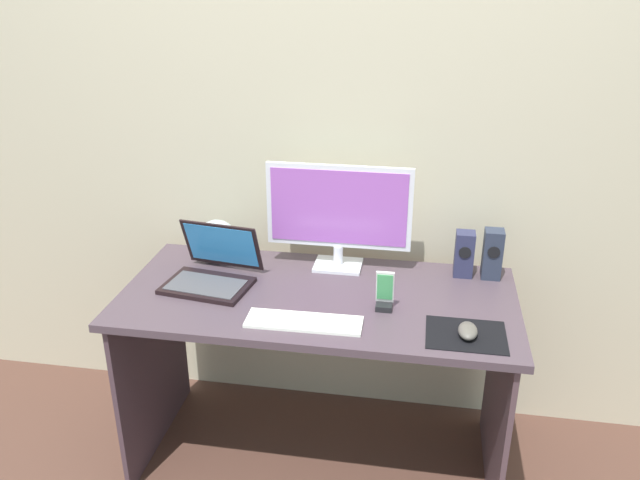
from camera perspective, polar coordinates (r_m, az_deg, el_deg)
name	(u,v)px	position (r m, az deg, el deg)	size (l,w,h in m)	color
ground_plane	(318,455)	(2.69, -0.18, -18.55)	(8.00, 8.00, 0.00)	#52342A
wall_back	(336,120)	(2.47, 1.46, 10.60)	(6.00, 0.04, 2.50)	beige
desk	(318,331)	(2.34, -0.20, -8.08)	(1.39, 0.66, 0.72)	#493B44
monitor	(339,212)	(2.38, 1.67, 2.47)	(0.54, 0.14, 0.41)	white
speaker_right	(492,254)	(2.43, 15.07, -1.21)	(0.07, 0.07, 0.19)	#293143
speaker_near_monitor	(464,254)	(2.43, 12.68, -1.22)	(0.07, 0.07, 0.17)	#2B2D4C
laptop	(212,272)	(2.36, -9.57, -2.79)	(0.34, 0.31, 0.21)	black
fishbowl	(217,240)	(2.54, -9.14, -0.04)	(0.16, 0.16, 0.16)	silver
keyboard_external	(304,322)	(2.10, -1.44, -7.28)	(0.38, 0.12, 0.01)	white
mousepad	(466,335)	(2.09, 12.84, -8.21)	(0.25, 0.20, 0.00)	black
mouse	(468,331)	(2.07, 12.99, -7.86)	(0.06, 0.10, 0.04)	#57534B
phone_in_dock	(385,296)	(2.17, 5.75, -4.93)	(0.06, 0.05, 0.14)	black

